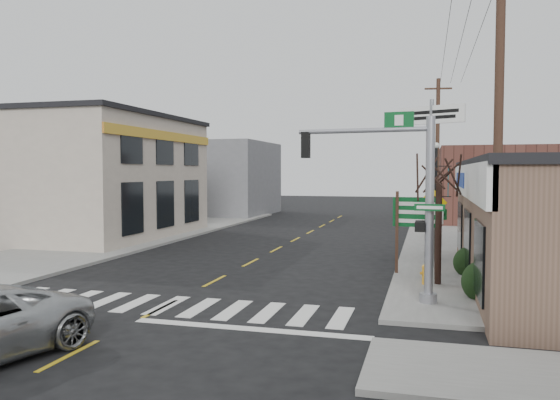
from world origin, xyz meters
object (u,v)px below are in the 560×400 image
(traffic_signal_pole, at_px, (406,188))
(utility_pole_near, at_px, (499,119))
(fire_hydrant, at_px, (425,273))
(lamp_post, at_px, (437,191))
(dance_center_sign, at_px, (431,136))
(guide_sign, at_px, (417,221))
(bare_tree, at_px, (439,164))
(utility_pole_far, at_px, (437,153))

(traffic_signal_pole, xyz_separation_m, utility_pole_near, (2.53, 1.19, 2.01))
(fire_hydrant, height_order, lamp_post, lamp_post)
(dance_center_sign, relative_size, utility_pole_near, 0.73)
(guide_sign, distance_m, utility_pole_near, 5.13)
(guide_sign, bearing_deg, lamp_post, 87.00)
(guide_sign, height_order, bare_tree, bare_tree)
(utility_pole_near, xyz_separation_m, utility_pole_far, (-1.42, 17.98, -0.42))
(bare_tree, height_order, utility_pole_near, utility_pole_near)
(fire_hydrant, bearing_deg, traffic_signal_pole, -101.82)
(utility_pole_far, bearing_deg, traffic_signal_pole, -100.89)
(guide_sign, bearing_deg, bare_tree, -57.59)
(guide_sign, distance_m, dance_center_sign, 9.82)
(utility_pole_near, bearing_deg, utility_pole_far, 102.43)
(traffic_signal_pole, relative_size, dance_center_sign, 0.73)
(utility_pole_near, distance_m, utility_pole_far, 18.04)
(fire_hydrant, distance_m, utility_pole_far, 17.23)
(fire_hydrant, xyz_separation_m, utility_pole_near, (2.00, -1.35, 4.86))
(guide_sign, distance_m, fire_hydrant, 2.42)
(dance_center_sign, bearing_deg, bare_tree, -65.39)
(utility_pole_near, bearing_deg, guide_sign, 134.16)
(lamp_post, height_order, utility_pole_near, utility_pole_near)
(utility_pole_near, bearing_deg, bare_tree, 144.14)
(fire_hydrant, distance_m, bare_tree, 3.60)
(fire_hydrant, relative_size, bare_tree, 0.13)
(dance_center_sign, bearing_deg, fire_hydrant, -67.53)
(utility_pole_far, bearing_deg, fire_hydrant, -99.57)
(guide_sign, height_order, lamp_post, lamp_post)
(traffic_signal_pole, bearing_deg, bare_tree, 75.92)
(guide_sign, relative_size, lamp_post, 0.61)
(utility_pole_near, bearing_deg, fire_hydrant, 153.94)
(bare_tree, xyz_separation_m, utility_pole_far, (0.18, 16.45, 0.87))
(dance_center_sign, xyz_separation_m, bare_tree, (0.22, -10.77, -1.58))
(guide_sign, bearing_deg, traffic_signal_pole, -84.29)
(guide_sign, bearing_deg, utility_pole_far, 94.96)
(dance_center_sign, distance_m, utility_pole_near, 12.43)
(fire_hydrant, bearing_deg, dance_center_sign, 89.00)
(fire_hydrant, height_order, utility_pole_far, utility_pole_far)
(guide_sign, distance_m, utility_pole_far, 15.12)
(fire_hydrant, distance_m, lamp_post, 6.07)
(lamp_post, relative_size, utility_pole_near, 0.48)
(guide_sign, xyz_separation_m, utility_pole_far, (0.90, 14.81, 2.89))
(dance_center_sign, height_order, bare_tree, dance_center_sign)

